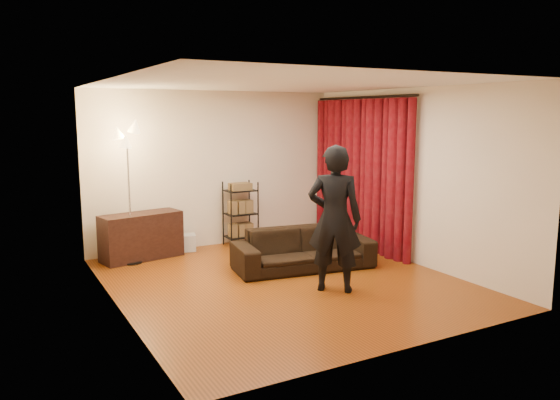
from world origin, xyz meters
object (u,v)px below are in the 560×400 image
media_cabinet (141,236)px  wire_shelf (241,214)px  person (335,219)px  floor_lamp (129,196)px  sofa (303,249)px  storage_boxes (186,243)px

media_cabinet → wire_shelf: bearing=-8.6°
person → floor_lamp: (-2.02, 2.61, 0.10)m
sofa → person: bearing=-91.1°
floor_lamp → wire_shelf: bearing=7.6°
person → storage_boxes: (-1.03, 2.95, -0.82)m
media_cabinet → storage_boxes: media_cabinet is taller
sofa → floor_lamp: bearing=153.2°
sofa → person: size_ratio=1.08×
media_cabinet → floor_lamp: size_ratio=0.60×
storage_boxes → floor_lamp: floor_lamp is taller
person → wire_shelf: bearing=-49.7°
floor_lamp → sofa: bearing=-35.1°
sofa → media_cabinet: media_cabinet is taller
wire_shelf → floor_lamp: floor_lamp is taller
storage_boxes → person: bearing=-70.8°
storage_boxes → sofa: bearing=-57.4°
storage_boxes → floor_lamp: size_ratio=0.16×
sofa → media_cabinet: size_ratio=1.64×
media_cabinet → wire_shelf: size_ratio=1.12×
sofa → floor_lamp: floor_lamp is taller
sofa → storage_boxes: bearing=130.9°
sofa → media_cabinet: (-1.99, 1.73, 0.07)m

